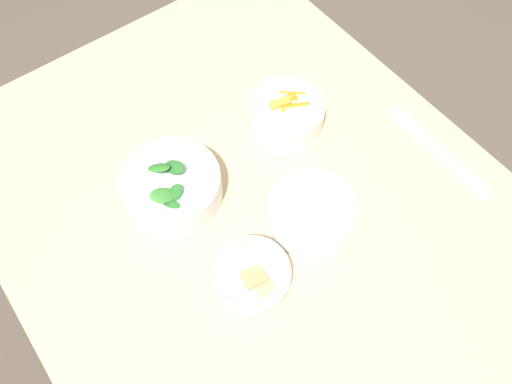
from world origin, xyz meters
TOP-DOWN VIEW (x-y plane):
  - ground_plane at (0.00, 0.00)m, footprint 10.00×10.00m
  - dining_table at (0.00, 0.00)m, footprint 1.20×0.91m
  - bowl_carrots at (-0.15, 0.17)m, footprint 0.16×0.16m
  - bowl_greens at (-0.14, -0.11)m, footprint 0.19×0.19m
  - bowl_beans_hotdog at (0.06, 0.07)m, footprint 0.17×0.17m
  - bowl_cookies at (0.09, -0.09)m, footprint 0.14×0.14m
  - ruler at (0.10, 0.37)m, footprint 0.27×0.03m

SIDE VIEW (x-z plane):
  - ground_plane at x=0.00m, z-range 0.00..0.00m
  - dining_table at x=0.00m, z-range 0.26..0.99m
  - ruler at x=0.10m, z-range 0.73..0.73m
  - bowl_cookies at x=0.09m, z-range 0.73..0.77m
  - bowl_beans_hotdog at x=0.06m, z-range 0.73..0.78m
  - bowl_carrots at x=-0.15m, z-range 0.73..0.80m
  - bowl_greens at x=-0.14m, z-range 0.72..0.81m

